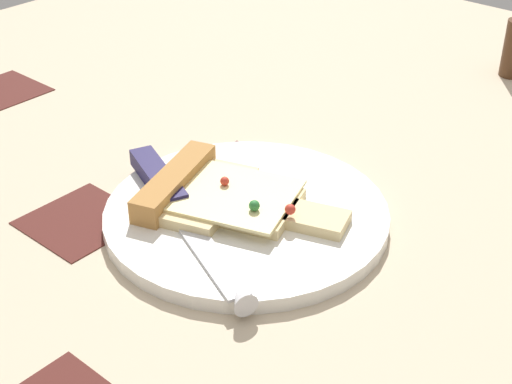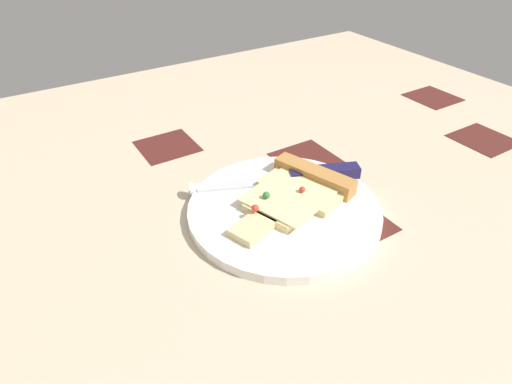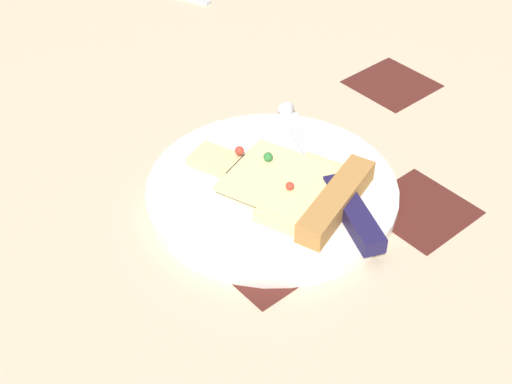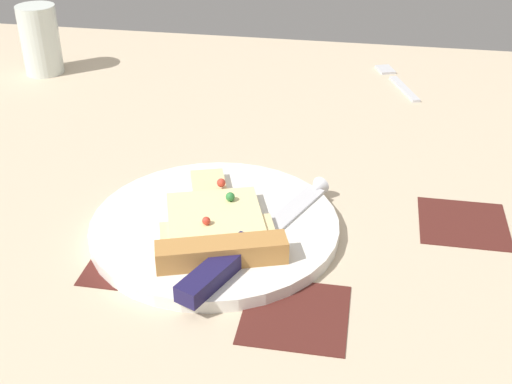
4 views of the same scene
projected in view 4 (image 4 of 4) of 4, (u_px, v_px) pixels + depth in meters
ground_plane at (174, 248)px, 67.25cm from camera, size 131.23×131.23×3.00cm
plate at (215, 226)px, 66.81cm from camera, size 25.13×25.13×1.32cm
pizza_slice at (217, 229)px, 63.84cm from camera, size 18.99×14.01×2.25cm
knife at (248, 245)px, 61.75cm from camera, size 22.90×11.34×2.45cm
drinking_glass at (40, 40)px, 104.06cm from camera, size 6.05×6.05×10.78cm
fork at (396, 79)px, 103.04cm from camera, size 14.98×6.96×0.80cm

